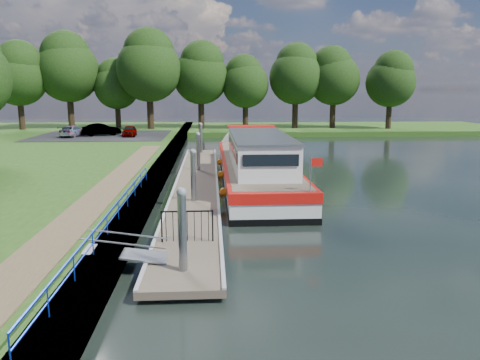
{
  "coord_description": "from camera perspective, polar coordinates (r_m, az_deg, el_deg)",
  "views": [
    {
      "loc": [
        0.89,
        -13.84,
        5.73
      ],
      "look_at": [
        2.26,
        8.5,
        1.4
      ],
      "focal_mm": 35.0,
      "sensor_mm": 36.0,
      "label": 1
    }
  ],
  "objects": [
    {
      "name": "bank_edge",
      "position": [
        29.53,
        -10.15,
        0.35
      ],
      "size": [
        1.1,
        90.0,
        0.78
      ],
      "primitive_type": "cube",
      "color": "#473D2D",
      "rests_on": "ground"
    },
    {
      "name": "car_a",
      "position": [
        51.72,
        -13.31,
        5.86
      ],
      "size": [
        1.54,
        3.42,
        1.14
      ],
      "primitive_type": "imported",
      "rotation": [
        0.0,
        0.0,
        0.06
      ],
      "color": "#999999",
      "rests_on": "carpark"
    },
    {
      "name": "ground",
      "position": [
        15.0,
        -6.78,
        -11.59
      ],
      "size": [
        160.0,
        160.0,
        0.0
      ],
      "primitive_type": "plane",
      "color": "black",
      "rests_on": "ground"
    },
    {
      "name": "pontoon",
      "position": [
        27.42,
        -5.31,
        -0.77
      ],
      "size": [
        2.5,
        30.0,
        0.56
      ],
      "color": "brown",
      "rests_on": "ground"
    },
    {
      "name": "mooring_piles",
      "position": [
        27.22,
        -5.35,
        1.49
      ],
      "size": [
        0.3,
        27.3,
        3.55
      ],
      "color": "gray",
      "rests_on": "ground"
    },
    {
      "name": "gangway",
      "position": [
        15.46,
        -13.67,
        -8.65
      ],
      "size": [
        2.58,
        1.0,
        0.92
      ],
      "color": "#A5A8AD",
      "rests_on": "ground"
    },
    {
      "name": "far_bank",
      "position": [
        66.99,
        6.07,
        6.24
      ],
      "size": [
        60.0,
        18.0,
        0.6
      ],
      "primitive_type": "cube",
      "color": "#254B15",
      "rests_on": "ground"
    },
    {
      "name": "horizon_trees",
      "position": [
        62.61,
        -5.96,
        12.92
      ],
      "size": [
        54.38,
        10.03,
        12.87
      ],
      "color": "#332316",
      "rests_on": "ground"
    },
    {
      "name": "car_c",
      "position": [
        53.12,
        -19.74,
        5.64
      ],
      "size": [
        2.24,
        4.15,
        1.14
      ],
      "primitive_type": "imported",
      "rotation": [
        0.0,
        0.0,
        2.97
      ],
      "color": "#999999",
      "rests_on": "carpark"
    },
    {
      "name": "gate_panel",
      "position": [
        16.7,
        -6.46,
        -5.05
      ],
      "size": [
        1.85,
        0.05,
        1.15
      ],
      "color": "black",
      "rests_on": "ground"
    },
    {
      "name": "footpath",
      "position": [
        23.0,
        -16.74,
        -1.9
      ],
      "size": [
        1.6,
        40.0,
        0.05
      ],
      "primitive_type": "cube",
      "color": "brown",
      "rests_on": "riverbank"
    },
    {
      "name": "car_b",
      "position": [
        53.06,
        -16.52,
        5.92
      ],
      "size": [
        4.23,
        2.77,
        1.32
      ],
      "primitive_type": "imported",
      "rotation": [
        0.0,
        0.0,
        1.95
      ],
      "color": "#999999",
      "rests_on": "carpark"
    },
    {
      "name": "carpark",
      "position": [
        53.41,
        -16.44,
        5.21
      ],
      "size": [
        14.0,
        12.0,
        0.06
      ],
      "primitive_type": "cube",
      "color": "black",
      "rests_on": "riverbank"
    },
    {
      "name": "blue_fence",
      "position": [
        17.78,
        -15.24,
        -3.83
      ],
      "size": [
        0.04,
        18.04,
        0.72
      ],
      "color": "#0C2DBF",
      "rests_on": "riverbank"
    },
    {
      "name": "barge",
      "position": [
        29.98,
        1.7,
        2.04
      ],
      "size": [
        4.36,
        21.15,
        4.78
      ],
      "color": "black",
      "rests_on": "ground"
    }
  ]
}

